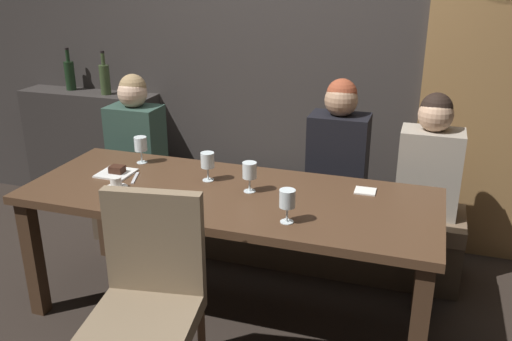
% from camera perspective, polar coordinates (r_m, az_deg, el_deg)
% --- Properties ---
extents(ground, '(9.00, 9.00, 0.00)m').
position_cam_1_polar(ground, '(3.26, -2.67, -14.34)').
color(ground, black).
extents(back_wall_tiled, '(6.00, 0.12, 3.00)m').
position_cam_1_polar(back_wall_tiled, '(3.84, 3.61, 15.19)').
color(back_wall_tiled, '#383330').
rests_on(back_wall_tiled, ground).
extents(arched_door, '(0.90, 0.05, 2.55)m').
position_cam_1_polar(arched_door, '(3.69, 24.40, 11.06)').
color(arched_door, olive).
rests_on(arched_door, ground).
extents(back_counter, '(1.10, 0.28, 0.95)m').
position_cam_1_polar(back_counter, '(4.55, -16.54, 2.03)').
color(back_counter, '#2F2B29').
rests_on(back_counter, ground).
extents(dining_table, '(2.20, 0.84, 0.74)m').
position_cam_1_polar(dining_table, '(2.93, -2.88, -3.87)').
color(dining_table, '#412B1C').
rests_on(dining_table, ground).
extents(banquette_bench, '(2.50, 0.44, 0.45)m').
position_cam_1_polar(banquette_bench, '(3.71, 1.11, -5.52)').
color(banquette_bench, '#4A3C2E').
rests_on(banquette_bench, ground).
extents(chair_near_side, '(0.50, 0.50, 0.98)m').
position_cam_1_polar(chair_near_side, '(2.44, -11.16, -12.26)').
color(chair_near_side, '#4C3321').
rests_on(chair_near_side, ground).
extents(diner_redhead, '(0.36, 0.24, 0.74)m').
position_cam_1_polar(diner_redhead, '(3.87, -12.49, 4.13)').
color(diner_redhead, '#2D473D').
rests_on(diner_redhead, banquette_bench).
extents(diner_bearded, '(0.36, 0.24, 0.79)m').
position_cam_1_polar(diner_bearded, '(3.40, 8.63, 2.55)').
color(diner_bearded, black).
rests_on(diner_bearded, banquette_bench).
extents(diner_far_end, '(0.36, 0.24, 0.74)m').
position_cam_1_polar(diner_far_end, '(3.38, 17.79, 1.22)').
color(diner_far_end, '#9E9384').
rests_on(diner_far_end, banquette_bench).
extents(wine_bottle_dark_red, '(0.08, 0.08, 0.33)m').
position_cam_1_polar(wine_bottle_dark_red, '(4.52, -18.90, 9.48)').
color(wine_bottle_dark_red, black).
rests_on(wine_bottle_dark_red, back_counter).
extents(wine_bottle_pale_label, '(0.08, 0.08, 0.33)m').
position_cam_1_polar(wine_bottle_pale_label, '(4.28, -15.53, 9.26)').
color(wine_bottle_pale_label, '#384728').
rests_on(wine_bottle_pale_label, back_counter).
extents(wine_glass_center_back, '(0.08, 0.08, 0.16)m').
position_cam_1_polar(wine_glass_center_back, '(3.35, -11.98, 2.67)').
color(wine_glass_center_back, silver).
rests_on(wine_glass_center_back, dining_table).
extents(wine_glass_near_right, '(0.08, 0.08, 0.16)m').
position_cam_1_polar(wine_glass_near_right, '(2.52, 3.29, -3.12)').
color(wine_glass_near_right, silver).
rests_on(wine_glass_near_right, dining_table).
extents(wine_glass_end_right, '(0.08, 0.08, 0.16)m').
position_cam_1_polar(wine_glass_end_right, '(2.86, -0.68, -0.06)').
color(wine_glass_end_right, silver).
rests_on(wine_glass_end_right, dining_table).
extents(wine_glass_far_left, '(0.08, 0.08, 0.16)m').
position_cam_1_polar(wine_glass_far_left, '(3.02, -5.09, 1.01)').
color(wine_glass_far_left, silver).
rests_on(wine_glass_far_left, dining_table).
extents(espresso_cup, '(0.12, 0.12, 0.06)m').
position_cam_1_polar(espresso_cup, '(3.03, -14.42, -1.35)').
color(espresso_cup, white).
rests_on(espresso_cup, dining_table).
extents(dessert_plate, '(0.19, 0.19, 0.05)m').
position_cam_1_polar(dessert_plate, '(3.24, -14.40, -0.13)').
color(dessert_plate, white).
rests_on(dessert_plate, dining_table).
extents(fork_on_table, '(0.07, 0.17, 0.01)m').
position_cam_1_polar(fork_on_table, '(3.15, -12.54, -0.77)').
color(fork_on_table, silver).
rests_on(fork_on_table, dining_table).
extents(folded_napkin, '(0.11, 0.10, 0.01)m').
position_cam_1_polar(folded_napkin, '(2.96, 11.36, -2.12)').
color(folded_napkin, silver).
rests_on(folded_napkin, dining_table).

